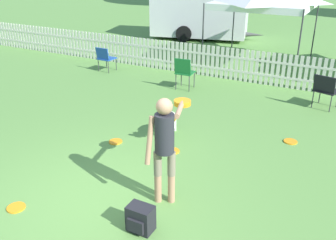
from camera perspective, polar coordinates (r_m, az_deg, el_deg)
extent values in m
plane|color=#5B8C42|center=(5.86, -10.43, -12.36)|extent=(240.00, 240.00, 0.00)
cylinder|color=tan|center=(5.69, -1.53, -10.30)|extent=(0.11, 0.11, 0.47)
cylinder|color=#7A705B|center=(5.46, -1.58, -6.62)|extent=(0.12, 0.12, 0.38)
cylinder|color=tan|center=(5.68, 0.51, -10.35)|extent=(0.11, 0.11, 0.47)
cylinder|color=#7A705B|center=(5.45, 0.53, -6.66)|extent=(0.12, 0.12, 0.38)
cylinder|color=#26262D|center=(5.23, -0.55, -2.08)|extent=(0.37, 0.37, 0.58)
sphere|color=tan|center=(5.06, -0.56, 2.07)|extent=(0.23, 0.23, 0.23)
cylinder|color=tan|center=(5.23, -2.83, -3.15)|extent=(0.10, 0.21, 0.71)
cylinder|color=tan|center=(5.45, 1.80, 1.65)|extent=(0.31, 0.69, 0.14)
cylinder|color=orange|center=(5.80, 2.19, 2.42)|extent=(0.27, 0.27, 0.02)
cylinder|color=orange|center=(5.79, 2.20, 2.66)|extent=(0.27, 0.27, 0.02)
cylinder|color=orange|center=(5.78, 2.20, 2.90)|extent=(0.27, 0.27, 0.02)
ellipsoid|color=beige|center=(7.53, 0.29, 0.45)|extent=(0.55, 0.73, 0.46)
ellipsoid|color=white|center=(7.55, 0.29, 0.12)|extent=(0.29, 0.39, 0.22)
sphere|color=beige|center=(7.10, 0.18, 0.32)|extent=(0.18, 0.18, 0.18)
cone|color=beige|center=(7.01, 0.15, 0.29)|extent=(0.16, 0.18, 0.14)
cylinder|color=orange|center=(7.01, 0.15, 0.29)|extent=(0.29, 0.22, 0.26)
cone|color=beige|center=(7.10, 0.63, 0.94)|extent=(0.05, 0.05, 0.08)
cone|color=beige|center=(7.10, -0.25, 0.95)|extent=(0.05, 0.05, 0.08)
cylinder|color=white|center=(7.91, 1.06, -0.54)|extent=(0.06, 0.06, 0.32)
cylinder|color=white|center=(7.91, -0.34, -0.52)|extent=(0.06, 0.06, 0.32)
cylinder|color=white|center=(7.34, 0.91, -0.27)|extent=(0.12, 0.17, 0.26)
cylinder|color=white|center=(7.35, -0.45, -0.25)|extent=(0.12, 0.17, 0.26)
cone|color=beige|center=(7.97, 0.40, 1.29)|extent=(0.19, 0.30, 0.21)
cylinder|color=orange|center=(7.88, 18.17, -3.13)|extent=(0.27, 0.27, 0.02)
cylinder|color=orange|center=(6.09, -22.14, -12.26)|extent=(0.27, 0.27, 0.02)
cylinder|color=orange|center=(7.55, -7.98, -3.27)|extent=(0.27, 0.27, 0.02)
cylinder|color=orange|center=(7.14, 0.69, -4.73)|extent=(0.27, 0.27, 0.02)
cube|color=black|center=(5.20, -4.19, -14.70)|extent=(0.35, 0.24, 0.38)
cube|color=black|center=(5.14, -5.03, -15.87)|extent=(0.24, 0.04, 0.19)
cube|color=silver|center=(11.29, 11.06, 7.24)|extent=(24.00, 0.04, 0.06)
cube|color=silver|center=(11.19, 11.22, 9.20)|extent=(24.00, 0.04, 0.06)
cube|color=silver|center=(17.18, -24.27, 11.91)|extent=(0.09, 0.02, 0.95)
cube|color=silver|center=(17.07, -23.95, 11.89)|extent=(0.09, 0.02, 0.95)
cube|color=silver|center=(16.95, -23.62, 11.87)|extent=(0.09, 0.02, 0.95)
cube|color=silver|center=(16.83, -23.29, 11.86)|extent=(0.09, 0.02, 0.95)
cube|color=silver|center=(16.72, -22.95, 11.84)|extent=(0.09, 0.02, 0.95)
cube|color=silver|center=(16.60, -22.60, 11.82)|extent=(0.09, 0.02, 0.95)
cube|color=silver|center=(16.49, -22.26, 11.80)|extent=(0.09, 0.02, 0.95)
cube|color=silver|center=(16.38, -21.90, 11.78)|extent=(0.09, 0.02, 0.95)
cube|color=silver|center=(16.26, -21.54, 11.77)|extent=(0.09, 0.02, 0.95)
cube|color=silver|center=(16.15, -21.18, 11.74)|extent=(0.09, 0.02, 0.95)
cube|color=silver|center=(16.04, -20.81, 11.72)|extent=(0.09, 0.02, 0.95)
cube|color=silver|center=(15.93, -20.44, 11.70)|extent=(0.09, 0.02, 0.95)
cube|color=silver|center=(15.82, -20.06, 11.68)|extent=(0.09, 0.02, 0.95)
cube|color=silver|center=(15.71, -19.68, 11.65)|extent=(0.09, 0.02, 0.95)
cube|color=silver|center=(15.60, -19.29, 11.63)|extent=(0.09, 0.02, 0.95)
cube|color=silver|center=(15.49, -18.90, 11.60)|extent=(0.09, 0.02, 0.95)
cube|color=silver|center=(15.38, -18.50, 11.58)|extent=(0.09, 0.02, 0.95)
cube|color=silver|center=(15.27, -18.09, 11.55)|extent=(0.09, 0.02, 0.95)
cube|color=silver|center=(15.17, -17.68, 11.52)|extent=(0.09, 0.02, 0.95)
cube|color=silver|center=(15.06, -17.27, 11.49)|extent=(0.09, 0.02, 0.95)
cube|color=silver|center=(14.96, -16.84, 11.46)|extent=(0.09, 0.02, 0.95)
cube|color=silver|center=(14.85, -16.42, 11.43)|extent=(0.09, 0.02, 0.95)
cube|color=silver|center=(14.75, -15.98, 11.40)|extent=(0.09, 0.02, 0.95)
cube|color=silver|center=(14.65, -15.54, 11.36)|extent=(0.09, 0.02, 0.95)
cube|color=silver|center=(14.55, -15.10, 11.33)|extent=(0.09, 0.02, 0.95)
cube|color=silver|center=(14.45, -14.64, 11.29)|extent=(0.09, 0.02, 0.95)
cube|color=silver|center=(14.35, -14.19, 11.26)|extent=(0.09, 0.02, 0.95)
cube|color=silver|center=(14.25, -13.72, 11.22)|extent=(0.09, 0.02, 0.95)
cube|color=silver|center=(14.15, -13.25, 11.18)|extent=(0.09, 0.02, 0.95)
cube|color=silver|center=(14.05, -12.77, 11.14)|extent=(0.09, 0.02, 0.95)
cube|color=silver|center=(13.96, -12.29, 11.09)|extent=(0.09, 0.02, 0.95)
cube|color=silver|center=(13.86, -11.80, 11.05)|extent=(0.09, 0.02, 0.95)
cube|color=silver|center=(13.77, -11.30, 11.01)|extent=(0.09, 0.02, 0.95)
cube|color=silver|center=(13.67, -10.80, 10.96)|extent=(0.09, 0.02, 0.95)
cube|color=silver|center=(13.58, -10.29, 10.91)|extent=(0.09, 0.02, 0.95)
cube|color=silver|center=(13.49, -9.77, 10.86)|extent=(0.09, 0.02, 0.95)
cube|color=silver|center=(13.40, -9.25, 10.81)|extent=(0.09, 0.02, 0.95)
cube|color=silver|center=(13.31, -8.72, 10.76)|extent=(0.09, 0.02, 0.95)
cube|color=silver|center=(13.22, -8.18, 10.70)|extent=(0.09, 0.02, 0.95)
cube|color=silver|center=(13.14, -7.64, 10.65)|extent=(0.09, 0.02, 0.95)
cube|color=silver|center=(13.05, -7.09, 10.59)|extent=(0.09, 0.02, 0.95)
cube|color=silver|center=(12.97, -6.53, 10.53)|extent=(0.09, 0.02, 0.95)
cube|color=silver|center=(12.89, -5.96, 10.47)|extent=(0.09, 0.02, 0.95)
cube|color=silver|center=(12.80, -5.39, 10.41)|extent=(0.09, 0.02, 0.95)
cube|color=silver|center=(12.72, -4.81, 10.34)|extent=(0.09, 0.02, 0.95)
cube|color=silver|center=(12.64, -4.22, 10.28)|extent=(0.09, 0.02, 0.95)
cube|color=silver|center=(12.57, -3.63, 10.21)|extent=(0.09, 0.02, 0.95)
cube|color=silver|center=(12.49, -3.03, 10.14)|extent=(0.09, 0.02, 0.95)
cube|color=silver|center=(12.41, -2.42, 10.06)|extent=(0.09, 0.02, 0.95)
cube|color=silver|center=(12.34, -1.81, 9.99)|extent=(0.09, 0.02, 0.95)
cube|color=silver|center=(12.27, -1.19, 9.91)|extent=(0.09, 0.02, 0.95)
cube|color=silver|center=(12.20, -0.56, 9.84)|extent=(0.09, 0.02, 0.95)
cube|color=silver|center=(12.13, 0.08, 9.75)|extent=(0.09, 0.02, 0.95)
cube|color=silver|center=(12.06, 0.72, 9.67)|extent=(0.09, 0.02, 0.95)
cube|color=silver|center=(11.99, 1.37, 9.59)|extent=(0.09, 0.02, 0.95)
cube|color=silver|center=(11.93, 2.03, 9.50)|extent=(0.09, 0.02, 0.95)
cube|color=silver|center=(11.87, 2.69, 9.41)|extent=(0.09, 0.02, 0.95)
cube|color=silver|center=(11.80, 3.36, 9.32)|extent=(0.09, 0.02, 0.95)
cube|color=silver|center=(11.74, 4.03, 9.23)|extent=(0.09, 0.02, 0.95)
cube|color=silver|center=(11.69, 4.72, 9.13)|extent=(0.09, 0.02, 0.95)
cube|color=silver|center=(11.63, 5.41, 9.03)|extent=(0.09, 0.02, 0.95)
cube|color=silver|center=(11.57, 6.10, 8.93)|extent=(0.09, 0.02, 0.95)
cube|color=silver|center=(11.52, 6.80, 8.83)|extent=(0.09, 0.02, 0.95)
cube|color=silver|center=(11.47, 7.51, 8.72)|extent=(0.09, 0.02, 0.95)
cube|color=silver|center=(11.42, 8.22, 8.62)|extent=(0.09, 0.02, 0.95)
cube|color=silver|center=(11.37, 8.94, 8.51)|extent=(0.09, 0.02, 0.95)
cube|color=silver|center=(11.33, 9.67, 8.40)|extent=(0.09, 0.02, 0.95)
cube|color=silver|center=(11.28, 10.40, 8.28)|extent=(0.09, 0.02, 0.95)
cube|color=silver|center=(11.24, 11.13, 8.17)|extent=(0.09, 0.02, 0.95)
cube|color=silver|center=(11.20, 11.87, 8.05)|extent=(0.09, 0.02, 0.95)
cube|color=silver|center=(11.16, 12.62, 7.93)|extent=(0.09, 0.02, 0.95)
cube|color=silver|center=(11.12, 13.37, 7.81)|extent=(0.09, 0.02, 0.95)
cube|color=silver|center=(11.09, 14.12, 7.68)|extent=(0.09, 0.02, 0.95)
cube|color=silver|center=(11.05, 14.88, 7.55)|extent=(0.09, 0.02, 0.95)
cube|color=silver|center=(11.02, 15.64, 7.43)|extent=(0.09, 0.02, 0.95)
cube|color=silver|center=(10.99, 16.41, 7.29)|extent=(0.09, 0.02, 0.95)
cube|color=silver|center=(10.97, 17.18, 7.16)|extent=(0.09, 0.02, 0.95)
cube|color=silver|center=(10.94, 17.95, 7.03)|extent=(0.09, 0.02, 0.95)
cube|color=silver|center=(10.92, 18.73, 6.89)|extent=(0.09, 0.02, 0.95)
cube|color=silver|center=(10.90, 19.51, 6.75)|extent=(0.09, 0.02, 0.95)
cube|color=silver|center=(10.88, 20.29, 6.61)|extent=(0.09, 0.02, 0.95)
cube|color=silver|center=(10.86, 21.07, 6.47)|extent=(0.09, 0.02, 0.95)
cube|color=silver|center=(10.85, 21.85, 6.33)|extent=(0.09, 0.02, 0.95)
cube|color=silver|center=(10.83, 22.64, 6.18)|extent=(0.09, 0.02, 0.95)
cube|color=silver|center=(10.82, 23.43, 6.03)|extent=(0.09, 0.02, 0.95)
cube|color=silver|center=(10.82, 24.22, 5.89)|extent=(0.09, 0.02, 0.95)
cylinder|color=#333338|center=(10.57, 4.02, 6.19)|extent=(0.02, 0.02, 0.46)
cylinder|color=#333338|center=(10.71, 2.04, 6.46)|extent=(0.02, 0.02, 0.46)
cylinder|color=#333338|center=(10.22, 3.25, 5.58)|extent=(0.02, 0.02, 0.46)
cylinder|color=#333338|center=(10.36, 1.21, 5.87)|extent=(0.02, 0.02, 0.46)
cube|color=#19662D|center=(10.39, 2.65, 7.24)|extent=(0.49, 0.49, 0.03)
cube|color=#19662D|center=(10.15, 2.24, 8.12)|extent=(0.47, 0.12, 0.44)
cylinder|color=#333338|center=(12.33, -7.90, 8.45)|extent=(0.02, 0.02, 0.40)
cylinder|color=#333338|center=(12.57, -9.37, 8.66)|extent=(0.02, 0.02, 0.40)
cylinder|color=#333338|center=(12.03, -9.07, 7.99)|extent=(0.02, 0.02, 0.40)
cylinder|color=#333338|center=(12.28, -10.55, 8.21)|extent=(0.02, 0.02, 0.40)
cube|color=#1E4799|center=(12.25, -9.28, 9.24)|extent=(0.49, 0.49, 0.03)
cube|color=#1E4799|center=(12.04, -9.98, 9.88)|extent=(0.47, 0.10, 0.38)
cylinder|color=#333338|center=(10.14, 22.14, 3.61)|extent=(0.02, 0.02, 0.44)
cylinder|color=#333338|center=(9.63, 23.54, 2.33)|extent=(0.02, 0.02, 0.44)
cylinder|color=#333338|center=(9.76, 21.19, 2.99)|extent=(0.02, 0.02, 0.44)
cube|color=black|center=(9.82, 23.02, 4.18)|extent=(0.62, 0.62, 0.03)
cube|color=black|center=(9.55, 22.72, 5.03)|extent=(0.52, 0.21, 0.42)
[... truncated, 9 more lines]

